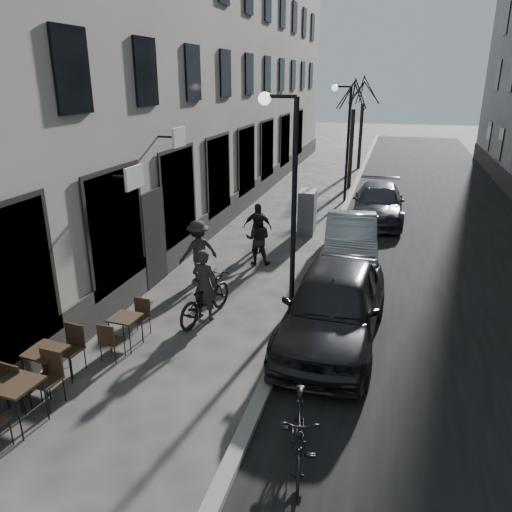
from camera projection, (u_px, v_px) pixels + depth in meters
The scene contains 22 objects.
ground at pixel (200, 502), 6.69m from camera, with size 120.00×120.00×0.00m, color #393634.
road at pixel (435, 218), 20.22m from camera, with size 7.30×60.00×0.00m, color black.
kerb at pixel (344, 210), 21.13m from camera, with size 0.25×60.00×0.12m, color gray.
building_left at pixel (205, 9), 20.46m from camera, with size 4.00×35.00×16.00m, color gray.
streetlamp_near at pixel (287, 183), 11.11m from camera, with size 0.90×0.28×5.09m.
streetlamp_far at pixel (345, 131), 21.98m from camera, with size 0.90×0.28×5.09m.
tree_near at pixel (355, 93), 24.18m from camera, with size 2.40×2.40×5.70m.
tree_far at pixel (364, 90), 29.62m from camera, with size 2.40×2.40×5.70m.
bistro_set_a at pixel (19, 400), 8.00m from camera, with size 0.72×1.67×0.97m.
bistro_set_b at pixel (47, 365), 9.01m from camera, with size 0.72×1.62×0.94m.
bistro_set_c at pixel (126, 329), 10.43m from camera, with size 0.60×1.42×0.83m.
sign_board at pixel (32, 365), 9.19m from camera, with size 0.37×0.58×0.96m.
utility_cabinet at pixel (307, 212), 18.04m from camera, with size 0.58×1.05×1.57m, color #59595B.
bicycle at pixel (205, 298), 11.64m from camera, with size 0.70×2.00×1.05m, color black.
cyclist_rider at pixel (204, 285), 11.53m from camera, with size 0.63×0.41×1.72m, color #292723.
pedestrian_near at pixel (258, 239), 15.02m from camera, with size 0.76×0.60×1.57m, color black.
pedestrian_mid at pixel (198, 251), 13.77m from camera, with size 1.11×0.64×1.72m, color #2C2926.
pedestrian_far at pixel (258, 227), 16.17m from camera, with size 0.93×0.39×1.58m, color black.
car_near at pixel (334, 305), 10.57m from camera, with size 1.97×4.88×1.66m, color black.
car_mid at pixel (350, 239), 15.26m from camera, with size 1.50×4.31×1.42m, color gray.
car_far at pixel (378, 203), 19.68m from camera, with size 1.94×4.78×1.39m, color #393B44.
moped at pixel (299, 434), 7.14m from camera, with size 0.53×1.88×1.13m, color black.
Camera 1 is at (2.12, -4.78, 5.38)m, focal length 35.00 mm.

